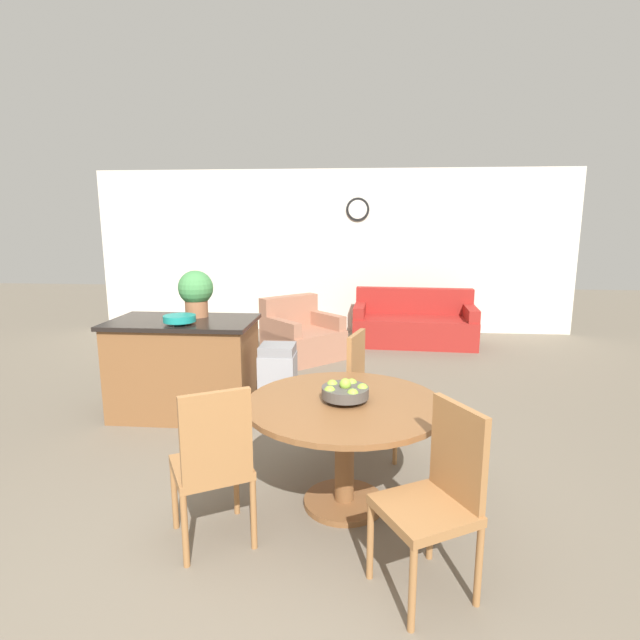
{
  "coord_description": "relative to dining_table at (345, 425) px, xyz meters",
  "views": [
    {
      "loc": [
        0.54,
        -2.21,
        1.86
      ],
      "look_at": [
        0.13,
        2.48,
        0.92
      ],
      "focal_mm": 28.0,
      "sensor_mm": 36.0,
      "label": 1
    }
  ],
  "objects": [
    {
      "name": "kitchen_island",
      "position": [
        -1.61,
        1.49,
        -0.09
      ],
      "size": [
        1.37,
        0.8,
        0.94
      ],
      "color": "brown",
      "rests_on": "ground_plane"
    },
    {
      "name": "dining_chair_far_side",
      "position": [
        0.16,
        0.86,
        -0.02
      ],
      "size": [
        0.52,
        0.52,
        0.98
      ],
      "rotation": [
        0.0,
        0.0,
        4.43
      ],
      "color": "#9E6B3D",
      "rests_on": "ground_plane"
    },
    {
      "name": "armchair",
      "position": [
        -0.73,
        3.59,
        -0.28
      ],
      "size": [
        1.22,
        1.22,
        0.83
      ],
      "rotation": [
        0.0,
        0.0,
        0.76
      ],
      "color": "#A87056",
      "rests_on": "ground_plane"
    },
    {
      "name": "wall_back",
      "position": [
        -0.43,
        5.42,
        0.79
      ],
      "size": [
        8.0,
        0.09,
        2.7
      ],
      "color": "silver",
      "rests_on": "ground_plane"
    },
    {
      "name": "couch",
      "position": [
        0.9,
        4.57,
        -0.28
      ],
      "size": [
        1.87,
        0.99,
        0.82
      ],
      "rotation": [
        0.0,
        0.0,
        -0.06
      ],
      "color": "maroon",
      "rests_on": "ground_plane"
    },
    {
      "name": "teal_bowl",
      "position": [
        -1.55,
        1.28,
        0.43
      ],
      "size": [
        0.29,
        0.29,
        0.08
      ],
      "color": "teal",
      "rests_on": "kitchen_island"
    },
    {
      "name": "dining_table",
      "position": [
        0.0,
        0.0,
        0.0
      ],
      "size": [
        1.28,
        1.28,
        0.72
      ],
      "color": "brown",
      "rests_on": "ground_plane"
    },
    {
      "name": "dining_chair_near_right",
      "position": [
        0.49,
        -0.72,
        -0.02
      ],
      "size": [
        0.57,
        0.57,
        0.98
      ],
      "rotation": [
        0.0,
        0.0,
        8.36
      ],
      "color": "#9E6B3D",
      "rests_on": "ground_plane"
    },
    {
      "name": "dining_chair_near_left",
      "position": [
        -0.72,
        -0.49,
        -0.02
      ],
      "size": [
        0.57,
        0.57,
        0.98
      ],
      "rotation": [
        0.0,
        0.0,
        6.79
      ],
      "color": "#9E6B3D",
      "rests_on": "ground_plane"
    },
    {
      "name": "ground_plane",
      "position": [
        -0.44,
        -0.82,
        -0.56
      ],
      "size": [
        24.0,
        24.0,
        0.0
      ],
      "primitive_type": "plane",
      "color": "#706656"
    },
    {
      "name": "potted_plant",
      "position": [
        -1.52,
        1.66,
        0.63
      ],
      "size": [
        0.34,
        0.34,
        0.45
      ],
      "color": "#A36642",
      "rests_on": "kitchen_island"
    },
    {
      "name": "fruit_bowl",
      "position": [
        0.0,
        0.0,
        0.23
      ],
      "size": [
        0.3,
        0.3,
        0.15
      ],
      "color": "#4C4742",
      "rests_on": "dining_table"
    },
    {
      "name": "trash_bin",
      "position": [
        -0.67,
        1.36,
        -0.19
      ],
      "size": [
        0.33,
        0.32,
        0.74
      ],
      "color": "#9E9EA3",
      "rests_on": "ground_plane"
    }
  ]
}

